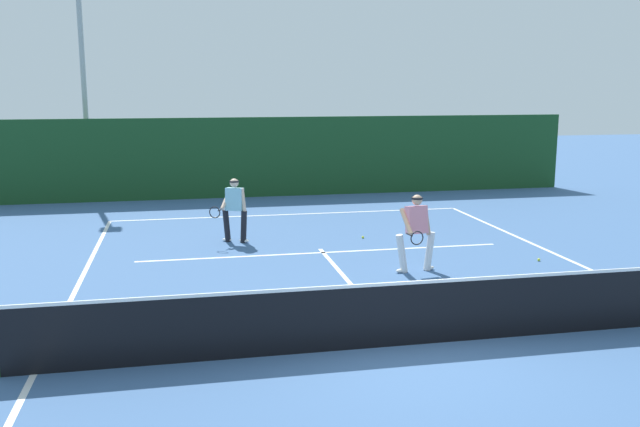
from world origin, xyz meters
The scene contains 12 objects.
ground_plane centered at (0.00, 0.00, 0.00)m, with size 80.00×80.00×0.00m, color #3D608F.
court_line_baseline_far centered at (0.00, 11.02, 0.00)m, with size 10.72×0.10×0.01m, color white.
court_line_sideline_left centered at (-5.36, 0.00, 0.00)m, with size 0.10×22.04×0.01m, color white.
court_line_service centered at (0.00, 6.03, 0.00)m, with size 8.74×0.10×0.01m, color white.
court_line_centre centered at (0.00, 3.20, 0.00)m, with size 0.10×6.40×0.01m, color white.
tennis_net centered at (0.00, 0.00, 0.52)m, with size 11.74×0.09×1.11m.
player_near centered at (1.59, 3.99, 0.92)m, with size 0.94×0.89×1.67m.
player_far centered at (-1.97, 7.57, 0.90)m, with size 1.01×0.85×1.64m.
tennis_ball centered at (1.33, 7.32, 0.03)m, with size 0.07×0.07×0.07m, color #D1E033.
tennis_ball_extra centered at (4.63, 4.26, 0.03)m, with size 0.07×0.07×0.07m, color #D1E033.
back_fence_windscreen centered at (0.00, 14.65, 1.41)m, with size 22.11×0.12×2.83m, color #18431F.
light_pole centered at (-6.49, 16.11, 5.18)m, with size 0.55×0.44×8.61m.
Camera 1 is at (-3.26, -9.46, 3.93)m, focal length 38.33 mm.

